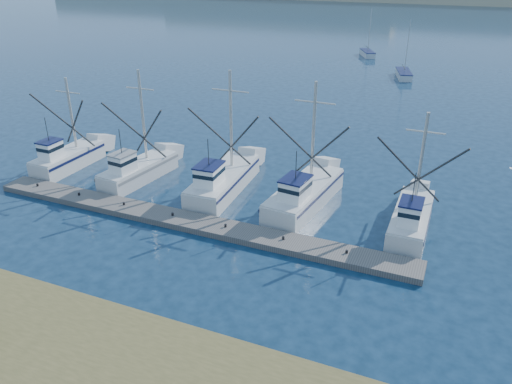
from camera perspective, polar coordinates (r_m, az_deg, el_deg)
ground at (r=27.36m, az=-2.06°, el=-11.36°), size 500.00×500.00×0.00m
floating_dock at (r=33.92m, az=-8.05°, el=-3.29°), size 31.03×2.30×0.41m
trawler_fleet at (r=37.27m, az=-3.41°, el=0.94°), size 30.32×8.96×8.90m
sailboat_near at (r=78.23m, az=16.53°, el=12.78°), size 3.22×6.27×8.10m
sailboat_far at (r=93.91m, az=12.60°, el=15.20°), size 3.75×5.64×8.10m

